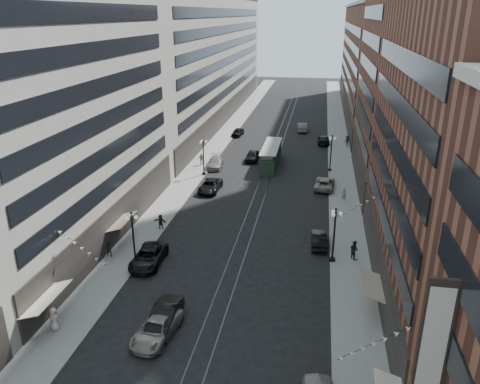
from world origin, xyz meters
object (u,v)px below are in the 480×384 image
Objects in this scene: car_13 at (252,156)px; pedestrian_9 at (347,141)px; pedestrian_1 at (54,319)px; lamppost_se_mid at (331,152)px; car_7 at (210,186)px; car_10 at (319,239)px; lamppost_sw_mid at (203,155)px; lamppost_se_far at (334,233)px; streetcar at (271,156)px; car_2 at (148,257)px; pedestrian_5 at (160,221)px; car_5 at (164,317)px; pedestrian_8 at (344,194)px; pedestrian_2 at (109,249)px; car_11 at (324,183)px; car_12 at (323,140)px; car_9 at (238,132)px; car_8 at (215,163)px; lamppost_sw_far at (133,237)px; car_14 at (302,127)px; pedestrian_7 at (354,250)px; car_extra_0 at (157,329)px.

car_13 is 19.11m from pedestrian_9.
lamppost_se_mid is at bearing -107.76° from pedestrian_1.
car_10 is (14.68, -13.54, -0.01)m from car_7.
lamppost_sw_mid and lamppost_se_far have the same top height.
car_10 is (17.08, -19.70, -2.36)m from lamppost_sw_mid.
car_2 is (-8.14, -33.18, -0.66)m from streetcar.
lamppost_se_mid is at bearing -94.74° from car_10.
lamppost_se_mid is at bearing 63.20° from pedestrian_5.
pedestrian_8 is (14.41, 28.26, 0.17)m from car_5.
car_10 is 2.71× the size of pedestrian_5.
car_5 is at bearing -107.67° from lamppost_se_mid.
lamppost_se_far reaches higher than pedestrian_1.
pedestrian_2 is (-0.76, 11.31, -0.10)m from pedestrian_1.
car_11 reaches higher than car_10.
car_12 is at bearing 47.96° from car_13.
pedestrian_9 reaches higher than pedestrian_8.
lamppost_se_mid reaches higher than car_11.
pedestrian_9 is at bearing -6.22° from car_9.
lamppost_se_mid reaches higher than car_10.
lamppost_se_mid is 17.77m from car_8.
car_8 is at bearing 88.53° from lamppost_sw_far.
car_13 is at bearing 66.89° from car_14.
car_14 is (3.85, 23.47, -0.57)m from streetcar.
pedestrian_2 is 7.64m from pedestrian_5.
lamppost_se_far is at bearing -44.51° from car_7.
lamppost_sw_mid reaches higher than pedestrian_9.
lamppost_se_mid is 1.08× the size of car_5.
pedestrian_1 reaches higher than car_11.
lamppost_sw_mid is 7.02m from car_7.
car_12 is (16.30, 47.46, -0.02)m from car_2.
car_11 is (17.60, 24.43, -2.34)m from lamppost_sw_far.
pedestrian_7 is (3.37, -2.46, 0.36)m from car_10.
streetcar is at bearing -75.15° from car_10.
pedestrian_1 is at bearing -167.61° from car_extra_0.
lamppost_sw_mid is 17.94m from car_11.
lamppost_sw_mid is at bearing 49.37° from car_12.
car_11 is at bearing 53.81° from car_2.
pedestrian_1 is 61.68m from pedestrian_9.
streetcar is at bearing 75.54° from car_14.
lamppost_sw_far is 36.91m from lamppost_se_mid.
pedestrian_5 reaches higher than car_10.
car_8 is at bearing 59.81° from car_14.
car_2 is 1.16× the size of car_13.
lamppost_se_mid is at bearing -15.95° from car_13.
lamppost_se_far reaches higher than car_9.
car_7 is at bearing -145.09° from lamppost_se_mid.
car_12 is (11.78, 56.35, -0.08)m from car_5.
lamppost_sw_far is at bearing 68.95° from car_12.
car_9 is (3.92, 50.30, -0.26)m from pedestrian_2.
lamppost_se_far reaches higher than pedestrian_2.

